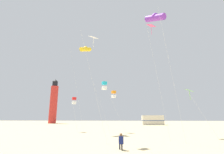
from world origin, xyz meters
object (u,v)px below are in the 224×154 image
kite_box_scarlet (74,101)px  kite_diamond_lime (190,92)px  kite_tube_gold (86,49)px  kite_diamond_rainbow (152,30)px  kite_box_orange (114,94)px  kite_diamond_white (93,41)px  rv_van_cream (153,120)px  kite_flyer_standing (121,141)px  kite_box_cyan (104,86)px  lighthouse_distant (54,102)px  kite_tube_violet (155,17)px

kite_box_scarlet → kite_diamond_lime: (16.50, -6.99, 0.32)m
kite_tube_gold → kite_diamond_rainbow: size_ratio=1.07×
kite_box_orange → kite_diamond_lime: bearing=-33.2°
kite_diamond_white → kite_diamond_rainbow: bearing=16.6°
kite_diamond_rainbow → rv_van_cream: kite_diamond_rainbow is taller
kite_flyer_standing → rv_van_cream: (8.96, 40.07, 0.78)m
kite_box_cyan → lighthouse_distant: lighthouse_distant is taller
kite_box_scarlet → rv_van_cream: bearing=55.6°
kite_box_cyan → kite_tube_violet: bearing=-49.3°
kite_box_cyan → kite_flyer_standing: bearing=-77.0°
kite_box_orange → kite_box_cyan: 3.94m
kite_diamond_white → lighthouse_distant: lighthouse_distant is taller
kite_diamond_lime → lighthouse_distant: (-34.77, 41.80, 2.52)m
lighthouse_distant → kite_box_scarlet: bearing=-62.3°
kite_tube_violet → lighthouse_distant: (-30.16, 46.43, -4.95)m
kite_diamond_lime → rv_van_cream: kite_diamond_lime is taller
kite_diamond_lime → lighthouse_distant: size_ratio=0.34×
rv_van_cream → kite_box_scarlet: bearing=-127.2°
kite_tube_gold → lighthouse_distant: bearing=118.9°
kite_flyer_standing → kite_diamond_rainbow: kite_diamond_rainbow is taller
kite_diamond_rainbow → lighthouse_distant: 53.93m
kite_tube_violet → kite_box_scarlet: bearing=135.7°
kite_diamond_rainbow → rv_van_cream: 36.75m
kite_box_cyan → kite_diamond_rainbow: 9.94m
kite_flyer_standing → kite_diamond_white: bearing=-55.3°
kite_diamond_rainbow → rv_van_cream: bearing=81.4°
kite_diamond_rainbow → kite_box_orange: bearing=118.9°
kite_diamond_lime → rv_van_cream: (0.57, 31.95, -3.93)m
kite_tube_violet → kite_tube_gold: size_ratio=0.95×
kite_tube_violet → lighthouse_distant: 55.58m
kite_box_scarlet → kite_diamond_white: bearing=-65.9°
kite_diamond_rainbow → lighthouse_distant: size_ratio=0.78×
kite_tube_violet → rv_van_cream: 38.65m
kite_box_orange → kite_box_cyan: kite_box_cyan is taller
kite_box_scarlet → kite_flyer_standing: bearing=-61.8°
kite_tube_gold → rv_van_cream: 33.13m
kite_tube_gold → kite_diamond_rainbow: (9.70, -7.70, -1.12)m
rv_van_cream → kite_diamond_white: bearing=-110.7°
kite_box_cyan → kite_diamond_white: bearing=-92.9°
kite_box_orange → lighthouse_distant: size_ratio=0.39×
kite_diamond_rainbow → kite_tube_violet: bearing=-87.1°
kite_diamond_rainbow → kite_box_cyan: bearing=138.7°
kite_diamond_lime → kite_diamond_rainbow: 8.85m
kite_box_orange → kite_flyer_standing: bearing=-84.7°
kite_flyer_standing → kite_box_scarlet: size_ratio=0.21×
kite_box_scarlet → kite_box_orange: size_ratio=0.85×
kite_tube_violet → kite_diamond_white: kite_tube_violet is taller
kite_box_scarlet → kite_tube_violet: (11.89, -11.62, 7.78)m
kite_flyer_standing → kite_diamond_lime: kite_diamond_lime is taller
kite_diamond_rainbow → rv_van_cream: size_ratio=2.01×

